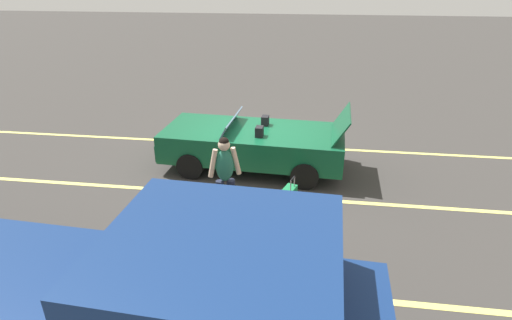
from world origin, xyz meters
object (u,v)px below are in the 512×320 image
(suitcase_medium_bright, at_px, (277,220))
(traveler_person, at_px, (225,175))
(convertible_car, at_px, (245,143))
(suitcase_large_black, at_px, (227,223))
(parked_pickup_truck_near, at_px, (177,315))
(suitcase_small_carryon, at_px, (289,199))

(suitcase_medium_bright, height_order, traveler_person, traveler_person)
(convertible_car, height_order, suitcase_large_black, convertible_car)
(suitcase_medium_bright, distance_m, parked_pickup_truck_near, 3.22)
(suitcase_small_carryon, height_order, parked_pickup_truck_near, parked_pickup_truck_near)
(suitcase_medium_bright, xyz_separation_m, suitcase_small_carryon, (-0.15, -0.86, -0.06))
(suitcase_large_black, distance_m, traveler_person, 0.87)
(convertible_car, distance_m, suitcase_small_carryon, 2.19)
(suitcase_large_black, height_order, suitcase_medium_bright, suitcase_medium_bright)
(suitcase_large_black, height_order, parked_pickup_truck_near, parked_pickup_truck_near)
(convertible_car, xyz_separation_m, traveler_person, (-0.01, 2.32, 0.34))
(parked_pickup_truck_near, bearing_deg, traveler_person, 96.74)
(parked_pickup_truck_near, bearing_deg, convertible_car, 95.32)
(suitcase_medium_bright, bearing_deg, suitcase_large_black, 96.70)
(parked_pickup_truck_near, bearing_deg, suitcase_small_carryon, 79.81)
(suitcase_medium_bright, bearing_deg, convertible_car, 9.14)
(suitcase_medium_bright, bearing_deg, traveler_person, 57.69)
(suitcase_large_black, bearing_deg, convertible_car, 8.71)
(convertible_car, height_order, traveler_person, traveler_person)
(traveler_person, distance_m, parked_pickup_truck_near, 3.42)
(suitcase_large_black, xyz_separation_m, parked_pickup_truck_near, (-0.08, 2.76, 0.74))
(suitcase_medium_bright, height_order, parked_pickup_truck_near, parked_pickup_truck_near)
(suitcase_large_black, xyz_separation_m, suitcase_small_carryon, (-0.99, -1.13, -0.12))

